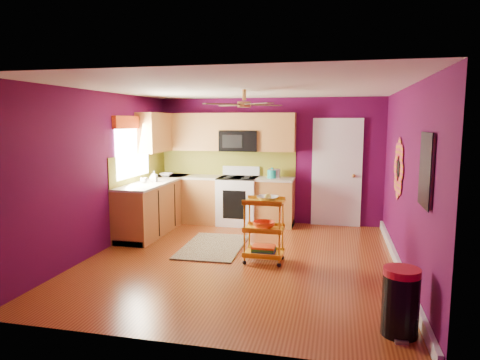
# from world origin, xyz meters

# --- Properties ---
(ground) EXTENTS (5.00, 5.00, 0.00)m
(ground) POSITION_xyz_m (0.00, 0.00, 0.00)
(ground) COLOR maroon
(ground) RESTS_ON ground
(room_envelope) EXTENTS (4.54, 5.04, 2.52)m
(room_envelope) POSITION_xyz_m (0.03, 0.00, 1.63)
(room_envelope) COLOR #4F093B
(room_envelope) RESTS_ON ground
(lower_cabinets) EXTENTS (2.81, 2.31, 0.94)m
(lower_cabinets) POSITION_xyz_m (-1.35, 1.82, 0.43)
(lower_cabinets) COLOR #975F29
(lower_cabinets) RESTS_ON ground
(electric_range) EXTENTS (0.76, 0.66, 1.13)m
(electric_range) POSITION_xyz_m (-0.55, 2.17, 0.48)
(electric_range) COLOR white
(electric_range) RESTS_ON ground
(upper_cabinetry) EXTENTS (2.80, 2.30, 1.26)m
(upper_cabinetry) POSITION_xyz_m (-1.24, 2.17, 1.80)
(upper_cabinetry) COLOR #975F29
(upper_cabinetry) RESTS_ON ground
(left_window) EXTENTS (0.08, 1.35, 1.08)m
(left_window) POSITION_xyz_m (-2.22, 1.05, 1.74)
(left_window) COLOR white
(left_window) RESTS_ON ground
(panel_door) EXTENTS (0.95, 0.11, 2.15)m
(panel_door) POSITION_xyz_m (1.35, 2.47, 1.02)
(panel_door) COLOR white
(panel_door) RESTS_ON ground
(right_wall_art) EXTENTS (0.04, 2.74, 1.04)m
(right_wall_art) POSITION_xyz_m (2.23, -0.34, 1.44)
(right_wall_art) COLOR black
(right_wall_art) RESTS_ON ground
(ceiling_fan) EXTENTS (1.01, 1.01, 0.26)m
(ceiling_fan) POSITION_xyz_m (0.00, 0.20, 2.29)
(ceiling_fan) COLOR #BF8C3F
(ceiling_fan) RESTS_ON ground
(shag_rug) EXTENTS (0.97, 1.55, 0.02)m
(shag_rug) POSITION_xyz_m (-0.58, 0.51, 0.01)
(shag_rug) COLOR black
(shag_rug) RESTS_ON ground
(rolling_cart) EXTENTS (0.56, 0.41, 1.02)m
(rolling_cart) POSITION_xyz_m (0.35, -0.04, 0.52)
(rolling_cart) COLOR gold
(rolling_cart) RESTS_ON ground
(trash_can) EXTENTS (0.38, 0.40, 0.66)m
(trash_can) POSITION_xyz_m (1.98, -1.87, 0.33)
(trash_can) COLOR black
(trash_can) RESTS_ON ground
(teal_kettle) EXTENTS (0.18, 0.18, 0.21)m
(teal_kettle) POSITION_xyz_m (0.12, 2.20, 1.02)
(teal_kettle) COLOR #16A89D
(teal_kettle) RESTS_ON lower_cabinets
(toaster) EXTENTS (0.22, 0.15, 0.18)m
(toaster) POSITION_xyz_m (0.16, 2.24, 1.03)
(toaster) COLOR beige
(toaster) RESTS_ON lower_cabinets
(soap_bottle_a) EXTENTS (0.09, 0.09, 0.20)m
(soap_bottle_a) POSITION_xyz_m (-1.89, 1.20, 1.04)
(soap_bottle_a) COLOR #EA3F72
(soap_bottle_a) RESTS_ON lower_cabinets
(soap_bottle_b) EXTENTS (0.12, 0.12, 0.16)m
(soap_bottle_b) POSITION_xyz_m (-1.93, 1.22, 1.02)
(soap_bottle_b) COLOR white
(soap_bottle_b) RESTS_ON lower_cabinets
(counter_dish) EXTENTS (0.26, 0.26, 0.06)m
(counter_dish) POSITION_xyz_m (-1.99, 2.01, 0.97)
(counter_dish) COLOR white
(counter_dish) RESTS_ON lower_cabinets
(counter_cup) EXTENTS (0.12, 0.12, 0.10)m
(counter_cup) POSITION_xyz_m (-2.02, 1.03, 0.99)
(counter_cup) COLOR white
(counter_cup) RESTS_ON lower_cabinets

